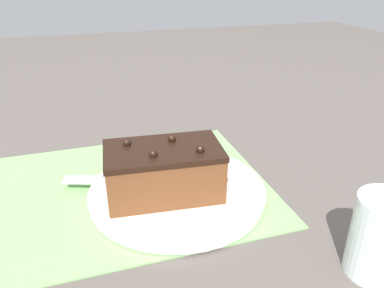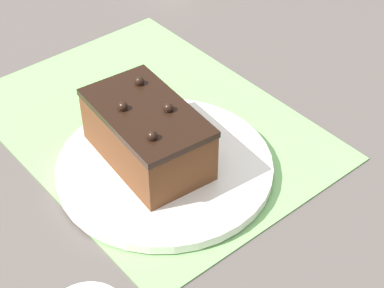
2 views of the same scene
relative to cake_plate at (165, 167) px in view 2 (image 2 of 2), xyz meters
name	(u,v)px [view 2 (image 2 of 2)]	position (x,y,z in m)	size (l,w,h in m)	color
ground_plane	(151,126)	(0.08, -0.04, -0.01)	(3.00, 3.00, 0.00)	#544C47
placemat_woven	(151,125)	(0.08, -0.04, -0.01)	(0.46, 0.34, 0.00)	#7AB266
cake_plate	(165,167)	(0.00, 0.00, 0.00)	(0.26, 0.26, 0.01)	white
chocolate_cake	(147,134)	(0.02, 0.01, 0.04)	(0.17, 0.11, 0.08)	brown
serving_knife	(167,140)	(0.03, -0.03, 0.01)	(0.21, 0.09, 0.01)	slate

